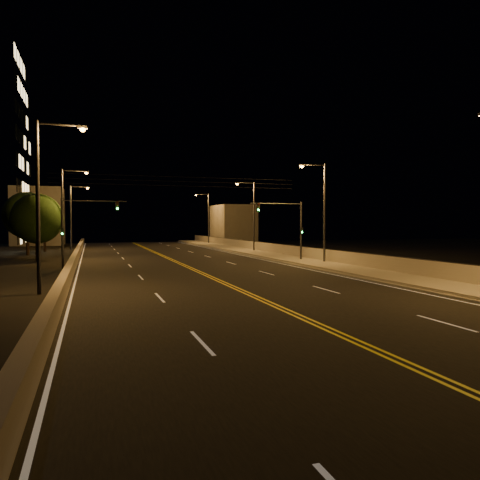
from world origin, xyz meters
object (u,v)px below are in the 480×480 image
object	(u,v)px
streetlight_2	(252,212)
tree_1	(27,215)
streetlight_4	(44,194)
traffic_signal_left	(76,224)
streetlight_3	(207,215)
tree_0	(37,219)
streetlight_6	(73,213)
streetlight_5	(66,208)
streetlight_1	(322,206)
traffic_signal_right	(291,224)
tree_2	(44,220)

from	to	relation	value
streetlight_2	tree_1	bearing A→B (deg)	172.21
streetlight_2	streetlight_4	world-z (taller)	same
traffic_signal_left	tree_1	xyz separation A→B (m)	(-5.83, 18.99, 0.97)
streetlight_2	streetlight_3	xyz separation A→B (m)	(0.00, 23.58, 0.00)
streetlight_3	tree_0	xyz separation A→B (m)	(-24.04, -30.24, -1.03)
streetlight_6	streetlight_2	bearing A→B (deg)	-30.93
streetlight_5	tree_1	world-z (taller)	streetlight_5
streetlight_4	streetlight_3	bearing A→B (deg)	67.95
streetlight_5	streetlight_1	bearing A→B (deg)	-27.31
traffic_signal_right	tree_0	bearing A→B (deg)	158.71
streetlight_1	tree_2	distance (m)	37.66
streetlight_1	streetlight_6	bearing A→B (deg)	124.39
tree_1	tree_2	world-z (taller)	tree_1
tree_1	streetlight_5	bearing A→B (deg)	-66.99
streetlight_5	tree_0	size ratio (longest dim) A/B	1.36
streetlight_1	tree_2	bearing A→B (deg)	131.24
streetlight_5	tree_0	bearing A→B (deg)	164.08
streetlight_3	streetlight_6	bearing A→B (deg)	-153.37
traffic_signal_right	traffic_signal_left	distance (m)	18.70
tree_0	tree_1	bearing A→B (deg)	101.31
streetlight_1	streetlight_4	xyz separation A→B (m)	(-21.43, -10.84, 0.00)
streetlight_1	streetlight_3	world-z (taller)	same
streetlight_1	traffic_signal_right	distance (m)	3.75
streetlight_2	streetlight_6	distance (m)	24.98
streetlight_5	tree_1	distance (m)	11.94
streetlight_5	streetlight_6	bearing A→B (deg)	90.00
streetlight_1	tree_0	bearing A→B (deg)	153.83
tree_2	streetlight_1	bearing A→B (deg)	-48.76
streetlight_6	tree_2	xyz separation A→B (m)	(-3.39, -3.00, -0.98)
streetlight_3	tree_0	size ratio (longest dim) A/B	1.36
streetlight_3	tree_0	bearing A→B (deg)	-128.48
streetlight_4	tree_1	distance (m)	33.21
streetlight_3	traffic_signal_left	world-z (taller)	streetlight_3
tree_0	tree_1	xyz separation A→B (m)	(-2.05, 10.23, 0.49)
streetlight_4	traffic_signal_left	distance (m)	14.02
traffic_signal_left	streetlight_4	bearing A→B (deg)	-94.79
traffic_signal_right	streetlight_2	bearing A→B (deg)	84.20
streetlight_2	tree_2	bearing A→B (deg)	158.38
streetlight_5	traffic_signal_right	world-z (taller)	streetlight_5
streetlight_2	tree_0	distance (m)	24.97
streetlight_2	streetlight_6	size ratio (longest dim) A/B	1.00
streetlight_3	streetlight_5	xyz separation A→B (m)	(-21.43, -30.99, 0.00)
streetlight_6	traffic_signal_right	world-z (taller)	streetlight_6
traffic_signal_right	traffic_signal_left	bearing A→B (deg)	180.00
traffic_signal_left	streetlight_1	bearing A→B (deg)	-8.57
streetlight_1	tree_1	bearing A→B (deg)	139.81
traffic_signal_left	tree_0	distance (m)	9.55
streetlight_4	tree_2	xyz separation A→B (m)	(-3.39, 39.15, -0.98)
traffic_signal_right	traffic_signal_left	xyz separation A→B (m)	(-18.70, 0.00, 0.00)
streetlight_4	tree_0	distance (m)	22.82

